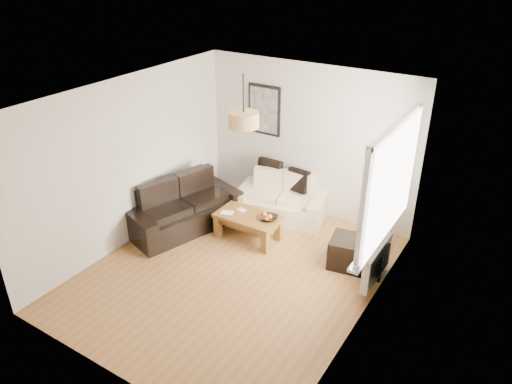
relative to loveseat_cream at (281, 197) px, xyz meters
The scene contains 21 objects.
floor 1.83m from the loveseat_cream, 82.66° to the right, with size 4.50×4.50×0.00m, color brown.
ceiling 2.86m from the loveseat_cream, 82.66° to the right, with size 3.80×4.50×0.00m, color white, non-canonical shape.
wall_back 1.06m from the loveseat_cream, 64.01° to the left, with size 3.80×0.04×2.60m, color silver, non-canonical shape.
wall_front 4.14m from the loveseat_cream, 86.75° to the right, with size 3.80×0.04×2.60m, color silver, non-canonical shape.
wall_left 2.61m from the loveseat_cream, 133.19° to the right, with size 0.04×4.50×2.60m, color silver, non-canonical shape.
wall_right 2.93m from the loveseat_cream, 39.90° to the right, with size 0.04×4.50×2.60m, color silver, non-canonical shape.
window_bay 2.61m from the loveseat_cream, 25.13° to the right, with size 0.14×1.90×1.60m, color white, non-canonical shape.
radiator 2.27m from the loveseat_cream, 25.56° to the right, with size 0.10×0.90×0.52m, color white.
poster 1.53m from the loveseat_cream, 144.67° to the left, with size 0.62×0.04×0.87m, color black, non-canonical shape.
pendant_shade 2.39m from the loveseat_cream, 81.20° to the right, with size 0.40×0.40×0.20m, color tan.
loveseat_cream is the anchor object (origin of this frame).
sofa_leather 1.67m from the loveseat_cream, 135.81° to the right, with size 1.85×0.90×0.80m, color black, non-canonical shape.
coffee_table 0.91m from the loveseat_cream, 96.53° to the right, with size 1.02×0.56×0.42m, color brown, non-canonical shape.
ottoman 1.83m from the loveseat_cream, 22.94° to the right, with size 0.78×0.50×0.45m, color black.
cushion_left 0.52m from the loveseat_cream, 152.75° to the left, with size 0.43×0.13×0.43m, color black.
cushion_right 0.41m from the loveseat_cream, 40.56° to the left, with size 0.38×0.12×0.38m, color black.
fruit_bowl 0.87m from the loveseat_cream, 72.68° to the right, with size 0.26×0.26×0.06m, color black.
orange_a 0.91m from the loveseat_cream, 75.21° to the right, with size 0.06×0.06×0.06m, color orange.
orange_b 0.84m from the loveseat_cream, 73.01° to the right, with size 0.07×0.07×0.07m, color #F45514.
orange_c 0.80m from the loveseat_cream, 80.16° to the right, with size 0.08×0.08×0.08m, color #FC5A15.
papers 1.09m from the loveseat_cream, 113.22° to the right, with size 0.20×0.14×0.01m, color white.
Camera 1 is at (3.33, -4.70, 4.27)m, focal length 34.13 mm.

